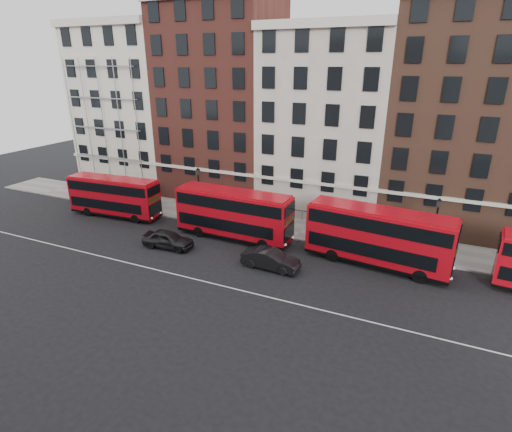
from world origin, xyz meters
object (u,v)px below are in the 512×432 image
at_px(car_rear, 168,239).
at_px(bus_b, 233,213).
at_px(bus_c, 377,236).
at_px(bus_a, 114,196).
at_px(car_front, 271,259).

bearing_deg(car_rear, bus_b, -51.06).
relative_size(bus_c, car_rear, 2.51).
height_order(bus_a, bus_b, bus_b).
bearing_deg(car_rear, bus_c, -81.29).
height_order(bus_c, car_front, bus_c).
distance_m(bus_b, car_rear, 6.29).
xyz_separation_m(bus_a, car_front, (19.51, -4.02, -1.49)).
bearing_deg(bus_b, car_front, -35.46).
xyz_separation_m(bus_a, car_rear, (9.78, -4.20, -1.48)).
bearing_deg(bus_c, car_front, -145.50).
bearing_deg(bus_a, car_rear, -27.09).
relative_size(bus_a, bus_b, 0.92).
bearing_deg(bus_c, car_rear, -159.99).
distance_m(bus_a, bus_c, 27.01).
bearing_deg(car_front, bus_c, -60.18).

